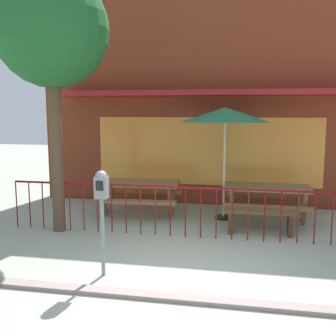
% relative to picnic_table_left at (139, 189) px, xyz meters
% --- Properties ---
extents(ground, '(40.00, 40.00, 0.00)m').
position_rel_picnic_table_left_xyz_m(ground, '(1.40, -3.25, -0.61)').
color(ground, '#99A48F').
extents(pub_storefront, '(8.61, 1.46, 5.14)m').
position_rel_picnic_table_left_xyz_m(pub_storefront, '(1.40, 1.60, 1.95)').
color(pub_storefront, '#3D1F16').
rests_on(pub_storefront, ground).
extents(patio_fence_front, '(7.26, 0.04, 0.97)m').
position_rel_picnic_table_left_xyz_m(patio_fence_front, '(1.40, -1.36, 0.05)').
color(patio_fence_front, maroon).
rests_on(patio_fence_front, ground).
extents(picnic_table_left, '(1.87, 1.45, 0.79)m').
position_rel_picnic_table_left_xyz_m(picnic_table_left, '(0.00, 0.00, 0.00)').
color(picnic_table_left, olive).
rests_on(picnic_table_left, ground).
extents(picnic_table_right, '(1.83, 1.40, 0.79)m').
position_rel_picnic_table_left_xyz_m(picnic_table_right, '(2.81, 0.02, 0.00)').
color(picnic_table_right, olive).
rests_on(picnic_table_right, ground).
extents(patio_umbrella, '(1.86, 1.86, 2.43)m').
position_rel_picnic_table_left_xyz_m(patio_umbrella, '(1.89, 0.07, 1.65)').
color(patio_umbrella, black).
rests_on(patio_umbrella, ground).
extents(patio_bench, '(1.40, 0.33, 0.48)m').
position_rel_picnic_table_left_xyz_m(patio_bench, '(2.64, -0.93, -0.26)').
color(patio_bench, brown).
rests_on(patio_bench, ground).
extents(parking_meter_far, '(0.18, 0.17, 1.54)m').
position_rel_picnic_table_left_xyz_m(parking_meter_far, '(0.34, -3.32, 0.58)').
color(parking_meter_far, slate).
rests_on(parking_meter_far, ground).
extents(street_tree, '(2.14, 2.14, 4.92)m').
position_rel_picnic_table_left_xyz_m(street_tree, '(-1.26, -1.43, 3.20)').
color(street_tree, brown).
rests_on(street_tree, ground).
extents(curb_edge, '(12.05, 0.20, 0.11)m').
position_rel_picnic_table_left_xyz_m(curb_edge, '(1.40, -3.88, -0.61)').
color(curb_edge, gray).
rests_on(curb_edge, ground).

